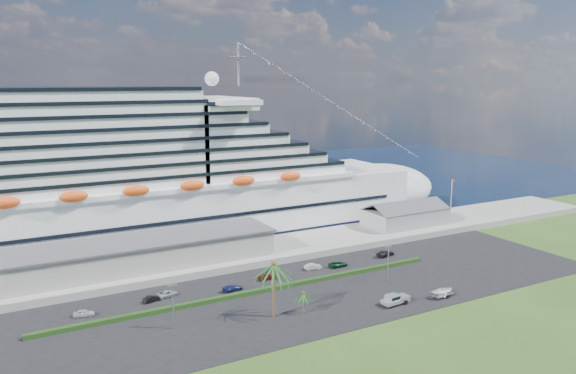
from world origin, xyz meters
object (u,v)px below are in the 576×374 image
parked_car_3 (232,288)px  cruise_ship (131,184)px  boat_trailer (443,292)px  pickup_truck (395,299)px

parked_car_3 → cruise_ship: bearing=7.4°
parked_car_3 → boat_trailer: bearing=-128.4°
cruise_ship → parked_car_3: bearing=-77.5°
boat_trailer → parked_car_3: bearing=146.8°
boat_trailer → pickup_truck: bearing=171.3°
parked_car_3 → pickup_truck: 33.57m
pickup_truck → boat_trailer: (11.09, -1.70, 0.04)m
parked_car_3 → boat_trailer: boat_trailer is taller
cruise_ship → parked_car_3: (9.82, -44.26, -15.94)m
parked_car_3 → pickup_truck: (25.25, -22.12, 0.52)m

